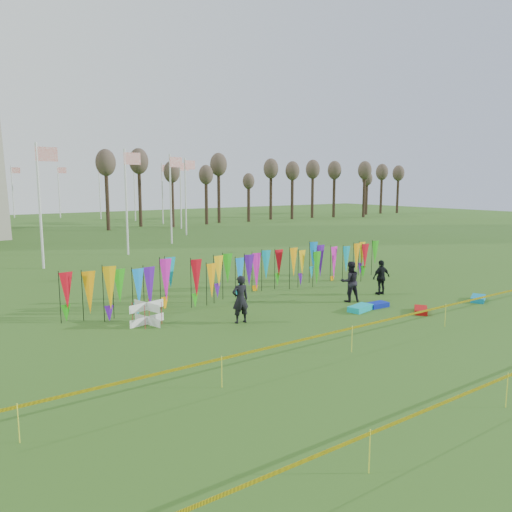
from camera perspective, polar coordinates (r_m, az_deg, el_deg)
ground at (r=19.74m, az=11.13°, el=-8.07°), size 160.00×160.00×0.00m
banner_row at (r=24.75m, az=0.11°, el=-1.60°), size 18.64×0.64×2.12m
caution_tape_near at (r=18.16m, az=15.04°, el=-7.11°), size 26.00×0.02×0.90m
tree_line at (r=73.11m, az=3.76°, el=8.95°), size 53.92×1.92×7.84m
box_kite at (r=20.14m, az=-12.35°, el=-6.42°), size 0.82×0.82×0.92m
person_left at (r=19.83m, az=-1.80°, el=-4.97°), size 0.76×0.60×1.92m
person_mid at (r=23.71m, az=10.69°, el=-2.89°), size 1.08×0.88×1.91m
person_right at (r=25.55m, az=14.12°, el=-2.38°), size 1.08×0.70×1.73m
kite_bag_turquoise at (r=22.29m, az=11.84°, el=-5.85°), size 1.30×0.84×0.24m
kite_bag_blue at (r=23.10m, az=13.70°, el=-5.45°), size 1.02×0.57×0.21m
kite_bag_red at (r=22.69m, az=18.32°, el=-5.90°), size 1.21×1.10×0.21m
kite_bag_teal at (r=25.82m, az=24.04°, el=-4.46°), size 1.33×1.05×0.23m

